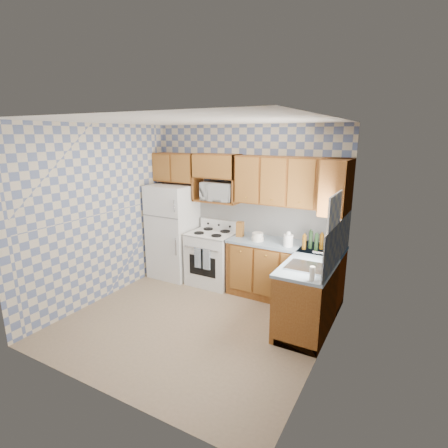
% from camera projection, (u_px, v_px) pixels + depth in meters
% --- Properties ---
extents(floor, '(3.40, 3.40, 0.00)m').
position_uv_depth(floor, '(195.00, 322.00, 4.87)').
color(floor, '#7E684F').
rests_on(floor, ground).
extents(back_wall, '(3.40, 0.02, 2.70)m').
position_uv_depth(back_wall, '(246.00, 207.00, 5.89)').
color(back_wall, slate).
rests_on(back_wall, ground).
extents(right_wall, '(0.02, 3.20, 2.70)m').
position_uv_depth(right_wall, '(325.00, 248.00, 3.74)').
color(right_wall, slate).
rests_on(right_wall, ground).
extents(backsplash_back, '(2.60, 0.02, 0.56)m').
position_uv_depth(backsplash_back, '(267.00, 218.00, 5.73)').
color(backsplash_back, silver).
rests_on(backsplash_back, back_wall).
extents(backsplash_right, '(0.02, 1.60, 0.56)m').
position_uv_depth(backsplash_right, '(338.00, 242.00, 4.46)').
color(backsplash_right, silver).
rests_on(backsplash_right, right_wall).
extents(refrigerator, '(0.75, 0.70, 1.68)m').
position_uv_depth(refrigerator, '(173.00, 231.00, 6.32)').
color(refrigerator, silver).
rests_on(refrigerator, floor).
extents(stove_body, '(0.76, 0.65, 0.90)m').
position_uv_depth(stove_body, '(212.00, 258.00, 6.06)').
color(stove_body, silver).
rests_on(stove_body, floor).
extents(cooktop, '(0.76, 0.65, 0.02)m').
position_uv_depth(cooktop, '(212.00, 233.00, 5.95)').
color(cooktop, silver).
rests_on(cooktop, stove_body).
extents(backguard, '(0.76, 0.08, 0.17)m').
position_uv_depth(backguard, '(220.00, 224.00, 6.16)').
color(backguard, silver).
rests_on(backguard, cooktop).
extents(dish_towel_left, '(0.16, 0.02, 0.34)m').
position_uv_depth(dish_towel_left, '(199.00, 258.00, 5.76)').
color(dish_towel_left, navy).
rests_on(dish_towel_left, stove_body).
extents(dish_towel_right, '(0.16, 0.02, 0.34)m').
position_uv_depth(dish_towel_right, '(206.00, 259.00, 5.70)').
color(dish_towel_right, navy).
rests_on(dish_towel_right, stove_body).
extents(base_cabinets_back, '(1.75, 0.60, 0.88)m').
position_uv_depth(base_cabinets_back, '(284.00, 272.00, 5.48)').
color(base_cabinets_back, '#622D0E').
rests_on(base_cabinets_back, floor).
extents(base_cabinets_right, '(0.60, 1.60, 0.88)m').
position_uv_depth(base_cabinets_right, '(312.00, 292.00, 4.78)').
color(base_cabinets_right, '#622D0E').
rests_on(base_cabinets_right, floor).
extents(countertop_back, '(1.77, 0.63, 0.04)m').
position_uv_depth(countertop_back, '(285.00, 244.00, 5.36)').
color(countertop_back, slate).
rests_on(countertop_back, base_cabinets_back).
extents(countertop_right, '(0.63, 1.60, 0.04)m').
position_uv_depth(countertop_right, '(314.00, 260.00, 4.67)').
color(countertop_right, slate).
rests_on(countertop_right, base_cabinets_right).
extents(upper_cabinets_back, '(1.75, 0.33, 0.74)m').
position_uv_depth(upper_cabinets_back, '(291.00, 182.00, 5.24)').
color(upper_cabinets_back, '#622D0E').
rests_on(upper_cabinets_back, back_wall).
extents(upper_cabinets_fridge, '(0.82, 0.33, 0.50)m').
position_uv_depth(upper_cabinets_fridge, '(177.00, 167.00, 6.20)').
color(upper_cabinets_fridge, '#622D0E').
rests_on(upper_cabinets_fridge, back_wall).
extents(upper_cabinets_right, '(0.33, 0.70, 0.74)m').
position_uv_depth(upper_cabinets_right, '(337.00, 186.00, 4.75)').
color(upper_cabinets_right, '#622D0E').
rests_on(upper_cabinets_right, right_wall).
extents(microwave_shelf, '(0.80, 0.33, 0.03)m').
position_uv_depth(microwave_shelf, '(217.00, 201.00, 5.95)').
color(microwave_shelf, '#622D0E').
rests_on(microwave_shelf, back_wall).
extents(microwave, '(0.59, 0.43, 0.31)m').
position_uv_depth(microwave, '(219.00, 191.00, 5.90)').
color(microwave, silver).
rests_on(microwave, microwave_shelf).
extents(sink, '(0.48, 0.40, 0.03)m').
position_uv_depth(sink, '(307.00, 267.00, 4.37)').
color(sink, '#B7B7BC').
rests_on(sink, countertop_right).
extents(window, '(0.02, 0.66, 0.86)m').
position_uv_depth(window, '(333.00, 230.00, 4.10)').
color(window, white).
rests_on(window, right_wall).
extents(bottle_0, '(0.06, 0.06, 0.26)m').
position_uv_depth(bottle_0, '(311.00, 240.00, 5.08)').
color(bottle_0, black).
rests_on(bottle_0, countertop_back).
extents(bottle_1, '(0.06, 0.06, 0.25)m').
position_uv_depth(bottle_1, '(316.00, 242.00, 4.98)').
color(bottle_1, black).
rests_on(bottle_1, countertop_back).
extents(bottle_2, '(0.06, 0.06, 0.23)m').
position_uv_depth(bottle_2, '(322.00, 242.00, 5.05)').
color(bottle_2, '#5B370B').
rests_on(bottle_2, countertop_back).
extents(bottle_3, '(0.06, 0.06, 0.21)m').
position_uv_depth(bottle_3, '(304.00, 242.00, 5.05)').
color(bottle_3, '#5B370B').
rests_on(bottle_3, countertop_back).
extents(knife_block, '(0.12, 0.12, 0.24)m').
position_uv_depth(knife_block, '(240.00, 229.00, 5.69)').
color(knife_block, brown).
rests_on(knife_block, countertop_back).
extents(electric_kettle, '(0.14, 0.14, 0.18)m').
position_uv_depth(electric_kettle, '(288.00, 241.00, 5.18)').
color(electric_kettle, silver).
rests_on(electric_kettle, countertop_back).
extents(food_containers, '(0.19, 0.19, 0.13)m').
position_uv_depth(food_containers, '(258.00, 237.00, 5.47)').
color(food_containers, silver).
rests_on(food_containers, countertop_back).
extents(soap_bottle, '(0.06, 0.06, 0.17)m').
position_uv_depth(soap_bottle, '(312.00, 274.00, 3.95)').
color(soap_bottle, silver).
rests_on(soap_bottle, countertop_right).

